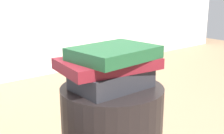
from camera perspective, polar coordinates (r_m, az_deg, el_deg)
book_charcoal at (r=0.93m, az=-0.06°, el=-2.36°), size 0.24×0.16×0.06m
book_maroon at (r=0.93m, az=-0.83°, el=0.68°), size 0.32×0.23×0.03m
book_forest at (r=0.91m, az=0.33°, el=2.72°), size 0.27×0.21×0.04m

